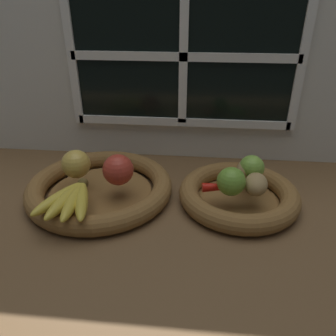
{
  "coord_description": "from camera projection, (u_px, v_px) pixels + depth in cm",
  "views": [
    {
      "loc": [
        4.99,
        -66.17,
        45.79
      ],
      "look_at": [
        -1.89,
        3.12,
        8.87
      ],
      "focal_mm": 34.69,
      "sensor_mm": 36.0,
      "label": 1
    }
  ],
  "objects": [
    {
      "name": "fruit_bowl_right",
      "position": [
        238.0,
        195.0,
        0.8
      ],
      "size": [
        29.53,
        29.53,
        4.87
      ],
      "color": "brown",
      "rests_on": "ground_plane"
    },
    {
      "name": "lime_near",
      "position": [
        231.0,
        181.0,
        0.74
      ],
      "size": [
        6.69,
        6.69,
        6.69
      ],
      "primitive_type": "sphere",
      "color": "#6B9E33",
      "rests_on": "fruit_bowl_right"
    },
    {
      "name": "banana_bunch_front",
      "position": [
        70.0,
        199.0,
        0.71
      ],
      "size": [
        13.35,
        16.5,
        2.79
      ],
      "color": "gold",
      "rests_on": "fruit_bowl_left"
    },
    {
      "name": "apple_red_right",
      "position": [
        118.0,
        170.0,
        0.78
      ],
      "size": [
        7.59,
        7.59,
        7.59
      ],
      "primitive_type": "sphere",
      "color": "#B73828",
      "rests_on": "fruit_bowl_left"
    },
    {
      "name": "fruit_bowl_left",
      "position": [
        100.0,
        188.0,
        0.83
      ],
      "size": [
        37.08,
        37.08,
        4.87
      ],
      "color": "brown",
      "rests_on": "ground_plane"
    },
    {
      "name": "lime_far",
      "position": [
        252.0,
        168.0,
        0.81
      ],
      "size": [
        6.28,
        6.28,
        6.28
      ],
      "primitive_type": "sphere",
      "color": "#7AAD3D",
      "rests_on": "fruit_bowl_right"
    },
    {
      "name": "apple_golden_left",
      "position": [
        76.0,
        164.0,
        0.81
      ],
      "size": [
        7.24,
        7.24,
        7.24
      ],
      "primitive_type": "sphere",
      "color": "gold",
      "rests_on": "fruit_bowl_left"
    },
    {
      "name": "potato_back",
      "position": [
        247.0,
        169.0,
        0.82
      ],
      "size": [
        7.58,
        8.22,
        4.85
      ],
      "primitive_type": "ellipsoid",
      "rotation": [
        0.0,
        0.0,
        4.19
      ],
      "color": "#A38451",
      "rests_on": "fruit_bowl_right"
    },
    {
      "name": "potato_small",
      "position": [
        256.0,
        184.0,
        0.75
      ],
      "size": [
        6.3,
        7.59,
        4.98
      ],
      "primitive_type": "ellipsoid",
      "rotation": [
        0.0,
        0.0,
        1.42
      ],
      "color": "#A38451",
      "rests_on": "fruit_bowl_right"
    },
    {
      "name": "chili_pepper",
      "position": [
        232.0,
        186.0,
        0.77
      ],
      "size": [
        14.57,
        4.58,
        2.24
      ],
      "primitive_type": "cone",
      "rotation": [
        0.0,
        1.57,
        0.17
      ],
      "color": "red",
      "rests_on": "fruit_bowl_right"
    },
    {
      "name": "ground_plane",
      "position": [
        174.0,
        211.0,
        0.81
      ],
      "size": [
        140.0,
        90.0,
        3.0
      ],
      "primitive_type": "cube",
      "color": "brown"
    },
    {
      "name": "back_wall",
      "position": [
        184.0,
        67.0,
        0.93
      ],
      "size": [
        140.0,
        4.6,
        55.0
      ],
      "color": "silver",
      "rests_on": "ground_plane"
    }
  ]
}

